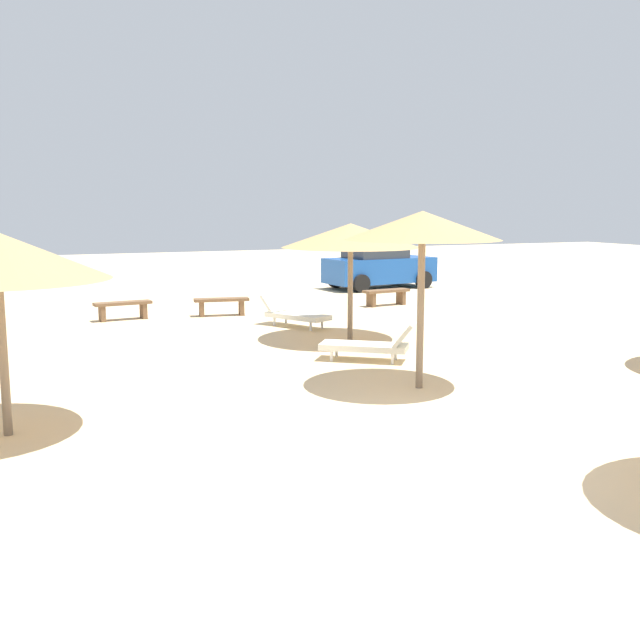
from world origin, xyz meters
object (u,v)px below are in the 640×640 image
object	(u,v)px
lounger_2	(371,345)
bench_1	(222,303)
bench_2	(123,307)
parasol_3	(351,236)
lounger_3	(294,314)
parasol_2	(422,226)
bench_0	(386,294)
parked_car	(379,266)

from	to	relation	value
lounger_2	bench_1	size ratio (longest dim) A/B	1.20
bench_2	parasol_3	bearing A→B (deg)	-49.88
parasol_3	lounger_3	world-z (taller)	parasol_3
parasol_2	bench_2	xyz separation A→B (m)	(-3.41, 9.55, -2.34)
bench_2	parasol_2	bearing A→B (deg)	-70.34
bench_0	lounger_2	bearing A→B (deg)	-120.43
parasol_2	lounger_2	size ratio (longest dim) A/B	1.58
bench_1	parked_car	world-z (taller)	parked_car
bench_0	bench_1	world-z (taller)	same
bench_0	bench_2	xyz separation A→B (m)	(-7.80, 0.25, 0.00)
lounger_2	lounger_3	size ratio (longest dim) A/B	0.95
lounger_3	bench_1	distance (m)	2.76
parasol_2	lounger_3	distance (m)	7.16
bench_1	parked_car	distance (m)	8.45
parasol_3	bench_2	bearing A→B (deg)	130.12
parasol_2	parked_car	distance (m)	15.19
parasol_3	parked_car	size ratio (longest dim) A/B	0.75
lounger_3	bench_0	size ratio (longest dim) A/B	1.27
bench_1	bench_0	bearing A→B (deg)	0.64
bench_0	bench_1	size ratio (longest dim) A/B	0.99
parked_car	bench_2	bearing A→B (deg)	-157.36
lounger_2	lounger_3	distance (m)	4.50
lounger_3	bench_1	world-z (taller)	lounger_3
lounger_2	bench_0	size ratio (longest dim) A/B	1.21
parasol_3	lounger_2	xyz separation A→B (m)	(-0.62, -2.23, -2.03)
lounger_3	lounger_2	bearing A→B (deg)	-91.65
parked_car	bench_1	bearing A→B (deg)	-148.56
lounger_2	parasol_2	bearing A→B (deg)	-96.12
bench_2	bench_1	bearing A→B (deg)	-6.66
parasol_2	bench_2	distance (m)	10.41
bench_1	lounger_3	bearing A→B (deg)	-65.03
parasol_2	parasol_3	xyz separation A→B (m)	(0.86, 4.48, -0.33)
parasol_2	parasol_3	size ratio (longest dim) A/B	0.95
parasol_3	bench_1	size ratio (longest dim) A/B	2.00
bench_0	parasol_2	bearing A→B (deg)	-115.24
bench_1	parasol_2	bearing A→B (deg)	-85.09
parasol_3	bench_2	xyz separation A→B (m)	(-4.27, 5.07, -2.01)
lounger_2	parked_car	bearing A→B (deg)	61.61
lounger_2	parked_car	distance (m)	12.97
parasol_2	bench_1	bearing A→B (deg)	94.91
parasol_3	bench_1	distance (m)	5.43
lounger_2	bench_2	xyz separation A→B (m)	(-3.65, 7.30, 0.02)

